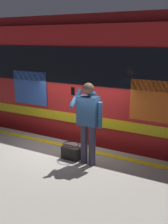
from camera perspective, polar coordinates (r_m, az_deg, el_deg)
The scene contains 8 objects.
ground_plane at distance 7.00m, azimuth -1.76°, elevation -15.06°, with size 23.44×23.44×0.00m, color #3D3D3F.
platform at distance 5.41m, azimuth -12.39°, elevation -18.58°, with size 14.53×3.76×1.11m, color #9E998E.
safety_line at distance 6.27m, azimuth -3.23°, elevation -7.46°, with size 14.24×0.16×0.01m, color yellow.
track_rail_near at distance 7.81m, azimuth 2.34°, elevation -10.96°, with size 18.89×0.08×0.16m, color slate.
track_rail_far at distance 9.01m, azimuth 6.39°, elevation -7.32°, with size 18.89×0.08×0.16m, color slate.
train_carriage at distance 7.68m, azimuth 5.45°, elevation 7.68°, with size 9.73×2.95×3.97m.
passenger at distance 5.11m, azimuth 0.96°, elevation -1.18°, with size 0.57×0.55×1.66m.
handbag at distance 5.60m, azimuth -2.83°, elevation -8.63°, with size 0.39×0.36×0.34m.
Camera 1 is at (-3.04, 5.20, 3.55)m, focal length 42.24 mm.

